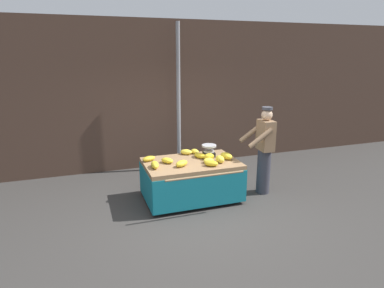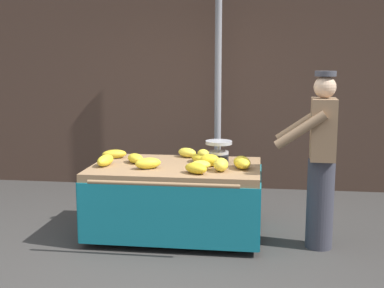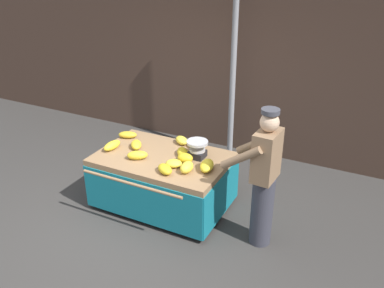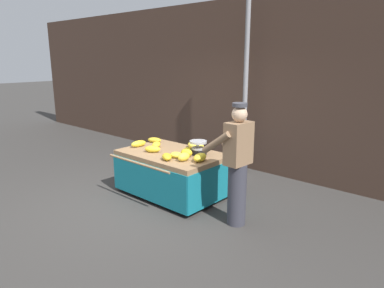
{
  "view_description": "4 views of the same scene",
  "coord_description": "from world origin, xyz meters",
  "px_view_note": "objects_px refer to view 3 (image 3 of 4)",
  "views": [
    {
      "loc": [
        -1.79,
        -4.8,
        2.66
      ],
      "look_at": [
        0.15,
        0.85,
        1.04
      ],
      "focal_mm": 30.89,
      "sensor_mm": 36.0,
      "label": 1
    },
    {
      "loc": [
        0.93,
        -4.35,
        1.81
      ],
      "look_at": [
        0.25,
        0.7,
        0.97
      ],
      "focal_mm": 47.47,
      "sensor_mm": 36.0,
      "label": 2
    },
    {
      "loc": [
        2.6,
        -3.45,
        3.26
      ],
      "look_at": [
        0.5,
        0.74,
        1.0
      ],
      "focal_mm": 38.8,
      "sensor_mm": 36.0,
      "label": 3
    },
    {
      "loc": [
        4.07,
        -3.26,
        2.29
      ],
      "look_at": [
        0.53,
        0.7,
        0.97
      ],
      "focal_mm": 32.54,
      "sensor_mm": 36.0,
      "label": 4
    }
  ],
  "objects_px": {
    "banana_cart": "(163,169)",
    "weighing_scale": "(197,149)",
    "banana_bunch_3": "(182,140)",
    "banana_bunch_2": "(193,143)",
    "banana_bunch_4": "(137,155)",
    "banana_bunch_8": "(136,145)",
    "banana_bunch_7": "(187,167)",
    "vendor_person": "(263,179)",
    "banana_bunch_1": "(112,145)",
    "street_pole": "(234,59)",
    "banana_bunch_0": "(165,169)",
    "banana_bunch_10": "(185,158)",
    "banana_bunch_5": "(183,152)",
    "banana_bunch_11": "(207,166)",
    "banana_bunch_9": "(174,163)",
    "banana_bunch_6": "(128,135)"
  },
  "relations": [
    {
      "from": "banana_bunch_8",
      "to": "banana_bunch_10",
      "type": "distance_m",
      "value": 0.79
    },
    {
      "from": "weighing_scale",
      "to": "banana_bunch_0",
      "type": "height_order",
      "value": "weighing_scale"
    },
    {
      "from": "weighing_scale",
      "to": "banana_bunch_8",
      "type": "xyz_separation_m",
      "value": [
        -0.87,
        -0.13,
        -0.07
      ]
    },
    {
      "from": "banana_bunch_0",
      "to": "banana_bunch_11",
      "type": "relative_size",
      "value": 0.84
    },
    {
      "from": "weighing_scale",
      "to": "banana_bunch_7",
      "type": "distance_m",
      "value": 0.41
    },
    {
      "from": "banana_bunch_1",
      "to": "banana_bunch_5",
      "type": "xyz_separation_m",
      "value": [
        0.95,
        0.26,
        -0.01
      ]
    },
    {
      "from": "banana_bunch_1",
      "to": "banana_cart",
      "type": "bearing_deg",
      "value": 9.67
    },
    {
      "from": "banana_bunch_7",
      "to": "vendor_person",
      "type": "bearing_deg",
      "value": 3.11
    },
    {
      "from": "banana_bunch_9",
      "to": "vendor_person",
      "type": "bearing_deg",
      "value": 0.29
    },
    {
      "from": "banana_bunch_1",
      "to": "banana_bunch_3",
      "type": "relative_size",
      "value": 1.26
    },
    {
      "from": "banana_cart",
      "to": "banana_bunch_8",
      "type": "xyz_separation_m",
      "value": [
        -0.44,
        0.06,
        0.25
      ]
    },
    {
      "from": "banana_bunch_2",
      "to": "banana_bunch_4",
      "type": "bearing_deg",
      "value": -125.92
    },
    {
      "from": "banana_cart",
      "to": "banana_bunch_3",
      "type": "distance_m",
      "value": 0.52
    },
    {
      "from": "banana_bunch_5",
      "to": "banana_bunch_7",
      "type": "relative_size",
      "value": 1.2
    },
    {
      "from": "banana_bunch_1",
      "to": "banana_bunch_6",
      "type": "height_order",
      "value": "banana_bunch_1"
    },
    {
      "from": "banana_bunch_4",
      "to": "banana_bunch_10",
      "type": "xyz_separation_m",
      "value": [
        0.6,
        0.19,
        0.01
      ]
    },
    {
      "from": "banana_bunch_6",
      "to": "banana_bunch_9",
      "type": "xyz_separation_m",
      "value": [
        1.01,
        -0.46,
        -0.0
      ]
    },
    {
      "from": "weighing_scale",
      "to": "banana_bunch_8",
      "type": "bearing_deg",
      "value": -171.77
    },
    {
      "from": "street_pole",
      "to": "vendor_person",
      "type": "height_order",
      "value": "street_pole"
    },
    {
      "from": "banana_cart",
      "to": "banana_bunch_5",
      "type": "xyz_separation_m",
      "value": [
        0.23,
        0.14,
        0.25
      ]
    },
    {
      "from": "banana_cart",
      "to": "vendor_person",
      "type": "bearing_deg",
      "value": -6.8
    },
    {
      "from": "banana_cart",
      "to": "weighing_scale",
      "type": "height_order",
      "value": "weighing_scale"
    },
    {
      "from": "banana_bunch_5",
      "to": "banana_bunch_8",
      "type": "bearing_deg",
      "value": -173.33
    },
    {
      "from": "banana_cart",
      "to": "banana_bunch_5",
      "type": "bearing_deg",
      "value": 30.28
    },
    {
      "from": "banana_cart",
      "to": "street_pole",
      "type": "bearing_deg",
      "value": 80.75
    },
    {
      "from": "banana_bunch_1",
      "to": "banana_bunch_11",
      "type": "xyz_separation_m",
      "value": [
        1.39,
        0.05,
        0.01
      ]
    },
    {
      "from": "vendor_person",
      "to": "banana_bunch_8",
      "type": "bearing_deg",
      "value": 173.07
    },
    {
      "from": "banana_bunch_0",
      "to": "banana_bunch_7",
      "type": "xyz_separation_m",
      "value": [
        0.23,
        0.14,
        0.01
      ]
    },
    {
      "from": "banana_cart",
      "to": "vendor_person",
      "type": "relative_size",
      "value": 1.02
    },
    {
      "from": "banana_bunch_3",
      "to": "banana_bunch_5",
      "type": "relative_size",
      "value": 0.86
    },
    {
      "from": "street_pole",
      "to": "banana_bunch_3",
      "type": "height_order",
      "value": "street_pole"
    },
    {
      "from": "banana_bunch_8",
      "to": "banana_bunch_9",
      "type": "distance_m",
      "value": 0.75
    },
    {
      "from": "banana_bunch_7",
      "to": "vendor_person",
      "type": "distance_m",
      "value": 0.95
    },
    {
      "from": "banana_bunch_7",
      "to": "banana_bunch_10",
      "type": "bearing_deg",
      "value": 122.31
    },
    {
      "from": "banana_bunch_4",
      "to": "banana_bunch_5",
      "type": "xyz_separation_m",
      "value": [
        0.48,
        0.34,
        -0.01
      ]
    },
    {
      "from": "banana_bunch_0",
      "to": "banana_bunch_6",
      "type": "relative_size",
      "value": 0.94
    },
    {
      "from": "banana_bunch_0",
      "to": "banana_bunch_4",
      "type": "bearing_deg",
      "value": 162.85
    },
    {
      "from": "banana_bunch_0",
      "to": "banana_bunch_5",
      "type": "distance_m",
      "value": 0.5
    },
    {
      "from": "banana_bunch_0",
      "to": "banana_bunch_6",
      "type": "height_order",
      "value": "banana_bunch_0"
    },
    {
      "from": "banana_bunch_4",
      "to": "banana_bunch_9",
      "type": "bearing_deg",
      "value": 3.37
    },
    {
      "from": "banana_bunch_11",
      "to": "banana_bunch_7",
      "type": "bearing_deg",
      "value": -142.28
    },
    {
      "from": "banana_bunch_7",
      "to": "banana_bunch_0",
      "type": "bearing_deg",
      "value": -148.45
    },
    {
      "from": "banana_bunch_0",
      "to": "banana_bunch_6",
      "type": "bearing_deg",
      "value": 147.09
    },
    {
      "from": "weighing_scale",
      "to": "banana_bunch_9",
      "type": "bearing_deg",
      "value": -112.82
    },
    {
      "from": "banana_bunch_0",
      "to": "banana_bunch_8",
      "type": "relative_size",
      "value": 0.98
    },
    {
      "from": "banana_bunch_5",
      "to": "banana_bunch_7",
      "type": "bearing_deg",
      "value": -55.35
    },
    {
      "from": "street_pole",
      "to": "banana_bunch_0",
      "type": "xyz_separation_m",
      "value": [
        -0.03,
        -2.09,
        -0.88
      ]
    },
    {
      "from": "banana_bunch_1",
      "to": "banana_bunch_8",
      "type": "distance_m",
      "value": 0.32
    },
    {
      "from": "weighing_scale",
      "to": "banana_bunch_7",
      "type": "xyz_separation_m",
      "value": [
        0.06,
        -0.4,
        -0.05
      ]
    },
    {
      "from": "banana_bunch_9",
      "to": "banana_bunch_2",
      "type": "bearing_deg",
      "value": 93.77
    }
  ]
}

